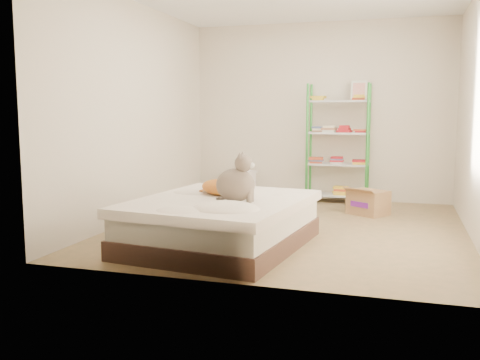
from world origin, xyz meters
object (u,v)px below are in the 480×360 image
at_px(orange_cat, 220,185).
at_px(bed, 221,223).
at_px(grey_cat, 235,178).
at_px(cardboard_box, 368,202).
at_px(white_bin, 242,184).
at_px(shelf_unit, 338,142).

bearing_deg(orange_cat, bed, -46.65).
xyz_separation_m(bed, grey_cat, (0.18, -0.12, 0.46)).
relative_size(orange_cat, cardboard_box, 0.84).
bearing_deg(white_bin, bed, -77.20).
bearing_deg(white_bin, orange_cat, -77.93).
bearing_deg(cardboard_box, orange_cat, -91.99).
bearing_deg(cardboard_box, shelf_unit, 153.55).
relative_size(orange_cat, grey_cat, 1.12).
relative_size(shelf_unit, cardboard_box, 2.91).
height_order(cardboard_box, white_bin, white_bin).
distance_m(bed, shelf_unit, 3.10).
distance_m(orange_cat, grey_cat, 0.43).
distance_m(grey_cat, white_bin, 3.18).
relative_size(orange_cat, shelf_unit, 0.29).
xyz_separation_m(orange_cat, cardboard_box, (1.35, 1.88, -0.42)).
xyz_separation_m(bed, white_bin, (-0.66, 2.90, -0.03)).
bearing_deg(bed, white_bin, 109.75).
bearing_deg(cardboard_box, grey_cat, -82.63).
bearing_deg(grey_cat, bed, 54.73).
distance_m(bed, cardboard_box, 2.43).
height_order(bed, orange_cat, orange_cat).
bearing_deg(shelf_unit, cardboard_box, -60.08).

